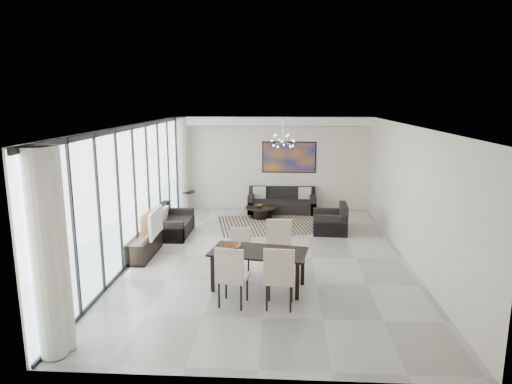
# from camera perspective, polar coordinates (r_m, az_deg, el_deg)

# --- Properties ---
(room_shell) EXTENTS (6.00, 9.00, 2.90)m
(room_shell) POSITION_cam_1_polar(r_m,az_deg,el_deg) (9.86, 4.28, -0.15)
(room_shell) COLOR #A8A39B
(room_shell) RESTS_ON ground
(window_wall) EXTENTS (0.37, 8.95, 2.90)m
(window_wall) POSITION_cam_1_polar(r_m,az_deg,el_deg) (10.34, -14.43, 0.17)
(window_wall) COLOR silver
(window_wall) RESTS_ON floor
(soffit) EXTENTS (5.98, 0.40, 0.26)m
(soffit) POSITION_cam_1_polar(r_m,az_deg,el_deg) (13.96, 2.16, 8.84)
(soffit) COLOR white
(soffit) RESTS_ON room_shell
(painting) EXTENTS (1.68, 0.04, 0.98)m
(painting) POSITION_cam_1_polar(r_m,az_deg,el_deg) (14.23, 4.16, 4.35)
(painting) COLOR #B26018
(painting) RESTS_ON room_shell
(chandelier) EXTENTS (0.66, 0.66, 0.71)m
(chandelier) POSITION_cam_1_polar(r_m,az_deg,el_deg) (12.20, 3.39, 6.43)
(chandelier) COLOR silver
(chandelier) RESTS_ON room_shell
(rug) EXTENTS (3.15, 2.65, 0.01)m
(rug) POSITION_cam_1_polar(r_m,az_deg,el_deg) (12.73, 1.77, -4.08)
(rug) COLOR black
(rug) RESTS_ON floor
(coffee_table) EXTENTS (0.94, 0.94, 0.33)m
(coffee_table) POSITION_cam_1_polar(r_m,az_deg,el_deg) (13.41, 0.66, -2.45)
(coffee_table) COLOR black
(coffee_table) RESTS_ON floor
(bowl_coffee) EXTENTS (0.25, 0.25, 0.08)m
(bowl_coffee) POSITION_cam_1_polar(r_m,az_deg,el_deg) (13.31, 0.34, -1.76)
(bowl_coffee) COLOR brown
(bowl_coffee) RESTS_ON coffee_table
(sofa_main) EXTENTS (2.07, 0.84, 0.75)m
(sofa_main) POSITION_cam_1_polar(r_m,az_deg,el_deg) (14.08, 3.25, -1.49)
(sofa_main) COLOR black
(sofa_main) RESTS_ON floor
(loveseat) EXTENTS (0.83, 1.48, 0.74)m
(loveseat) POSITION_cam_1_polar(r_m,az_deg,el_deg) (11.95, -10.54, -4.11)
(loveseat) COLOR black
(loveseat) RESTS_ON floor
(armchair) EXTENTS (0.90, 0.95, 0.76)m
(armchair) POSITION_cam_1_polar(r_m,az_deg,el_deg) (12.10, 9.40, -3.82)
(armchair) COLOR black
(armchair) RESTS_ON floor
(side_table) EXTENTS (0.44, 0.44, 0.61)m
(side_table) POSITION_cam_1_polar(r_m,az_deg,el_deg) (14.43, -8.50, -0.63)
(side_table) COLOR black
(side_table) RESTS_ON floor
(tv_console) EXTENTS (0.42, 1.48, 0.46)m
(tv_console) POSITION_cam_1_polar(r_m,az_deg,el_deg) (10.53, -13.75, -6.56)
(tv_console) COLOR black
(tv_console) RESTS_ON floor
(television) EXTENTS (0.17, 1.03, 0.59)m
(television) POSITION_cam_1_polar(r_m,az_deg,el_deg) (10.38, -12.98, -3.76)
(television) COLOR gray
(television) RESTS_ON tv_console
(dining_table) EXTENTS (1.87, 1.16, 0.73)m
(dining_table) POSITION_cam_1_polar(r_m,az_deg,el_deg) (8.44, 0.31, -7.91)
(dining_table) COLOR black
(dining_table) RESTS_ON floor
(dining_chair_sw) EXTENTS (0.58, 0.58, 1.07)m
(dining_chair_sw) POSITION_cam_1_polar(r_m,az_deg,el_deg) (7.72, -3.11, -10.02)
(dining_chair_sw) COLOR beige
(dining_chair_sw) RESTS_ON floor
(dining_chair_se) EXTENTS (0.54, 0.54, 1.09)m
(dining_chair_se) POSITION_cam_1_polar(r_m,az_deg,el_deg) (7.63, 2.93, -10.17)
(dining_chair_se) COLOR beige
(dining_chair_se) RESTS_ON floor
(dining_chair_nw) EXTENTS (0.44, 0.44, 0.90)m
(dining_chair_nw) POSITION_cam_1_polar(r_m,az_deg,el_deg) (9.26, -1.96, -6.94)
(dining_chair_nw) COLOR beige
(dining_chair_nw) RESTS_ON floor
(dining_chair_ne) EXTENTS (0.53, 0.53, 1.09)m
(dining_chair_ne) POSITION_cam_1_polar(r_m,az_deg,el_deg) (9.15, 2.89, -6.40)
(dining_chair_ne) COLOR beige
(dining_chair_ne) RESTS_ON floor
(bowl_dining) EXTENTS (0.40, 0.40, 0.09)m
(bowl_dining) POSITION_cam_1_polar(r_m,az_deg,el_deg) (8.49, -3.14, -6.86)
(bowl_dining) COLOR brown
(bowl_dining) RESTS_ON dining_table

